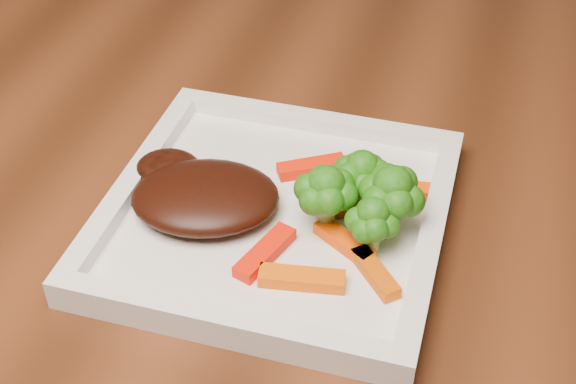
# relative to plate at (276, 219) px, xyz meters

# --- Properties ---
(plate) EXTENTS (0.27, 0.27, 0.01)m
(plate) POSITION_rel_plate_xyz_m (0.00, 0.00, 0.00)
(plate) COLOR white
(plate) RESTS_ON dining_table
(steak) EXTENTS (0.14, 0.12, 0.03)m
(steak) POSITION_rel_plate_xyz_m (-0.06, -0.01, 0.02)
(steak) COLOR black
(steak) RESTS_ON plate
(broccoli_0) EXTENTS (0.07, 0.07, 0.07)m
(broccoli_0) POSITION_rel_plate_xyz_m (0.06, 0.03, 0.04)
(broccoli_0) COLOR #396D12
(broccoli_0) RESTS_ON plate
(broccoli_1) EXTENTS (0.07, 0.07, 0.06)m
(broccoli_1) POSITION_rel_plate_xyz_m (0.09, 0.00, 0.04)
(broccoli_1) COLOR #316F12
(broccoli_1) RESTS_ON plate
(broccoli_2) EXTENTS (0.05, 0.05, 0.06)m
(broccoli_2) POSITION_rel_plate_xyz_m (0.08, -0.02, 0.04)
(broccoli_2) COLOR #357413
(broccoli_2) RESTS_ON plate
(broccoli_3) EXTENTS (0.07, 0.07, 0.06)m
(broccoli_3) POSITION_rel_plate_xyz_m (0.04, -0.01, 0.04)
(broccoli_3) COLOR #2A7313
(broccoli_3) RESTS_ON plate
(carrot_0) EXTENTS (0.07, 0.03, 0.01)m
(carrot_0) POSITION_rel_plate_xyz_m (0.04, -0.07, 0.01)
(carrot_0) COLOR #F85B04
(carrot_0) RESTS_ON plate
(carrot_1) EXTENTS (0.05, 0.05, 0.01)m
(carrot_1) POSITION_rel_plate_xyz_m (0.09, -0.05, 0.01)
(carrot_1) COLOR #D85103
(carrot_1) RESTS_ON plate
(carrot_2) EXTENTS (0.04, 0.06, 0.01)m
(carrot_2) POSITION_rel_plate_xyz_m (0.01, -0.05, 0.01)
(carrot_2) COLOR #F61904
(carrot_2) RESTS_ON plate
(carrot_3) EXTENTS (0.06, 0.02, 0.01)m
(carrot_3) POSITION_rel_plate_xyz_m (0.10, 0.05, 0.01)
(carrot_3) COLOR #FF4B04
(carrot_3) RESTS_ON plate
(carrot_4) EXTENTS (0.06, 0.04, 0.01)m
(carrot_4) POSITION_rel_plate_xyz_m (0.01, 0.06, 0.01)
(carrot_4) COLOR #FF1F04
(carrot_4) RESTS_ON plate
(carrot_5) EXTENTS (0.05, 0.04, 0.01)m
(carrot_5) POSITION_rel_plate_xyz_m (0.06, -0.02, 0.01)
(carrot_5) COLOR #FF4A04
(carrot_5) RESTS_ON plate
(carrot_6) EXTENTS (0.05, 0.03, 0.01)m
(carrot_6) POSITION_rel_plate_xyz_m (0.06, 0.02, 0.01)
(carrot_6) COLOR #E05203
(carrot_6) RESTS_ON plate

